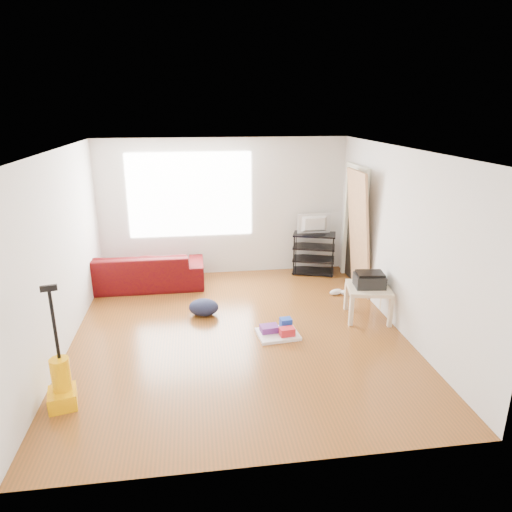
{
  "coord_description": "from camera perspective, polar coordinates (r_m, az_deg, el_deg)",
  "views": [
    {
      "loc": [
        -0.55,
        -5.7,
        3.01
      ],
      "look_at": [
        0.33,
        0.6,
        0.92
      ],
      "focal_mm": 32.0,
      "sensor_mm": 36.0,
      "label": 1
    }
  ],
  "objects": [
    {
      "name": "bucket",
      "position": [
        8.06,
        -7.42,
        -3.91
      ],
      "size": [
        0.3,
        0.3,
        0.26
      ],
      "primitive_type": "cylinder",
      "rotation": [
        0.0,
        0.0,
        -0.18
      ],
      "color": "#0E12A3",
      "rests_on": "ground"
    },
    {
      "name": "side_table",
      "position": [
        6.93,
        13.89,
        -4.35
      ],
      "size": [
        0.72,
        0.72,
        0.5
      ],
      "rotation": [
        0.0,
        0.0,
        -0.2
      ],
      "color": "beige",
      "rests_on": "ground"
    },
    {
      "name": "vacuum",
      "position": [
        5.36,
        -23.14,
        -14.49
      ],
      "size": [
        0.34,
        0.37,
        1.34
      ],
      "rotation": [
        0.0,
        0.0,
        0.23
      ],
      "color": "#F8A600",
      "rests_on": "ground"
    },
    {
      "name": "backpack",
      "position": [
        7.03,
        -6.52,
        -7.3
      ],
      "size": [
        0.51,
        0.44,
        0.25
      ],
      "primitive_type": "ellipsoid",
      "rotation": [
        0.0,
        0.0,
        -0.2
      ],
      "color": "black",
      "rests_on": "ground"
    },
    {
      "name": "sneakers",
      "position": [
        7.79,
        10.67,
        -4.48
      ],
      "size": [
        0.45,
        0.23,
        0.1
      ],
      "rotation": [
        0.0,
        0.0,
        -0.15
      ],
      "color": "white",
      "rests_on": "ground"
    },
    {
      "name": "sofa",
      "position": [
        8.27,
        -13.92,
        -3.72
      ],
      "size": [
        2.13,
        0.83,
        0.62
      ],
      "primitive_type": "imported",
      "rotation": [
        0.0,
        0.0,
        3.14
      ],
      "color": "#39000C",
      "rests_on": "ground"
    },
    {
      "name": "toilet_paper",
      "position": [
        7.98,
        -7.64,
        -2.66
      ],
      "size": [
        0.13,
        0.13,
        0.12
      ],
      "primitive_type": "cylinder",
      "color": "silver",
      "rests_on": "bucket"
    },
    {
      "name": "cleaning_tray",
      "position": [
        6.38,
        2.86,
        -9.36
      ],
      "size": [
        0.6,
        0.5,
        0.2
      ],
      "rotation": [
        0.0,
        0.0,
        0.11
      ],
      "color": "white",
      "rests_on": "ground"
    },
    {
      "name": "tv_stand",
      "position": [
        8.62,
        7.23,
        0.38
      ],
      "size": [
        0.87,
        0.66,
        0.77
      ],
      "rotation": [
        0.0,
        0.0,
        -0.31
      ],
      "color": "black",
      "rests_on": "ground"
    },
    {
      "name": "tv",
      "position": [
        8.47,
        7.38,
        3.96
      ],
      "size": [
        0.62,
        0.08,
        0.36
      ],
      "primitive_type": "imported",
      "rotation": [
        0.0,
        0.0,
        3.14
      ],
      "color": "black",
      "rests_on": "tv_stand"
    },
    {
      "name": "door_panel",
      "position": [
        8.03,
        12.22,
        -4.27
      ],
      "size": [
        0.26,
        0.82,
        2.06
      ],
      "primitive_type": "cube",
      "rotation": [
        0.0,
        -0.1,
        0.0
      ],
      "color": "#9A6B49",
      "rests_on": "ground"
    },
    {
      "name": "room",
      "position": [
        6.14,
        -1.81,
        1.54
      ],
      "size": [
        4.51,
        5.01,
        2.51
      ],
      "color": "brown",
      "rests_on": "ground"
    },
    {
      "name": "printer",
      "position": [
        6.86,
        14.01,
        -2.9
      ],
      "size": [
        0.46,
        0.37,
        0.22
      ],
      "rotation": [
        0.0,
        0.0,
        -0.12
      ],
      "color": "black",
      "rests_on": "side_table"
    }
  ]
}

